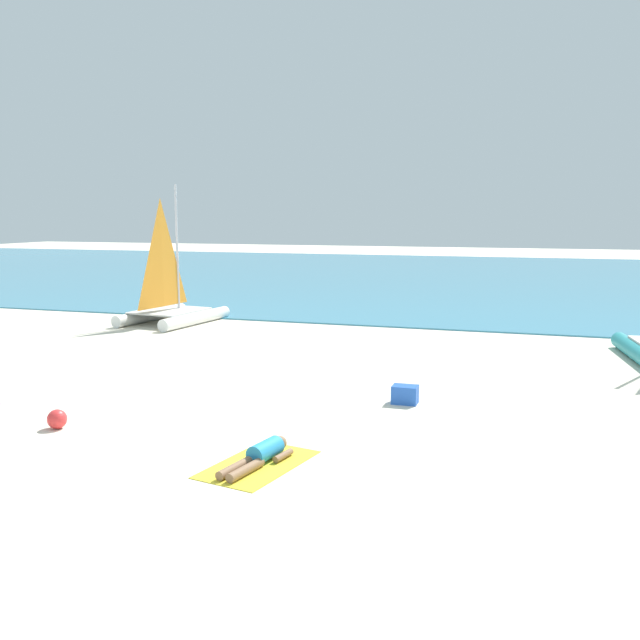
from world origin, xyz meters
The scene contains 7 objects.
ground_plane centered at (0.00, 10.00, 0.00)m, with size 120.00×120.00×0.00m, color beige.
ocean_water centered at (0.00, 32.11, 0.03)m, with size 120.00×40.00×0.05m, color teal.
sailboat_white centered at (-7.10, 10.78, 0.70)m, with size 2.75×3.89×4.73m.
towel_right centered at (1.13, -1.09, 0.01)m, with size 1.10×1.90×0.01m, color yellow.
sunbather_right centered at (1.14, -1.03, 0.13)m, with size 0.70×1.56×0.30m.
beach_ball centered at (-2.91, -0.52, 0.17)m, with size 0.34×0.34×0.34m, color red.
cooler_box centered at (2.56, 2.99, 0.18)m, with size 0.50×0.36×0.36m, color blue.
Camera 1 is at (5.10, -10.41, 3.72)m, focal length 39.49 mm.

